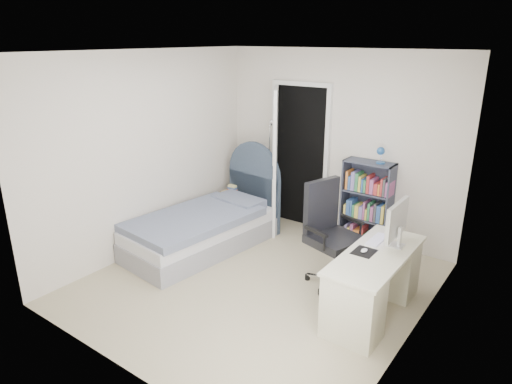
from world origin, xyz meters
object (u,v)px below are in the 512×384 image
Objects in this scene: bookcase at (367,206)px; desk at (375,280)px; nightstand at (237,197)px; bed at (206,226)px; floor_lamp at (270,181)px; office_chair at (329,228)px.

desk is at bearing -63.74° from bookcase.
nightstand is at bearing -170.14° from bookcase.
floor_lamp is (0.17, 1.22, 0.35)m from bed.
nightstand is (-0.25, 0.96, 0.08)m from bed.
floor_lamp reaches higher than office_chair.
bookcase reaches higher than desk.
nightstand is 2.85m from desk.
bookcase is 0.99× the size of desk.
bed is 1.58× the size of bookcase.
floor_lamp reaches higher than bookcase.
nightstand is at bearing -148.22° from floor_lamp.
floor_lamp is 1.49m from bookcase.
nightstand is at bearing 156.66° from desk.
bed is at bearing 175.90° from desk.
office_chair is at bearing 155.38° from desk.
floor_lamp is at bearing 82.02° from bed.
office_chair is at bearing 4.61° from bed.
floor_lamp reaches higher than desk.
office_chair is (1.70, 0.14, 0.36)m from bed.
desk is at bearing -24.62° from office_chair.
desk is at bearing -32.21° from floor_lamp.
bookcase is at bearing 37.96° from bed.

